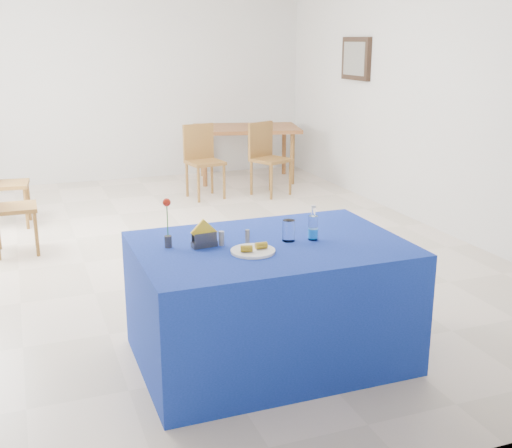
{
  "coord_description": "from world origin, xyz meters",
  "views": [
    {
      "loc": [
        -1.57,
        -5.64,
        1.94
      ],
      "look_at": [
        -0.34,
        -2.35,
        0.92
      ],
      "focal_mm": 45.0,
      "sensor_mm": 36.0,
      "label": 1
    }
  ],
  "objects_px": {
    "plate": "(253,251)",
    "oak_table": "(246,132)",
    "blue_table": "(270,301)",
    "chair_bg_right": "(266,153)",
    "chair_win_a": "(4,201)",
    "water_bottle": "(313,228)",
    "chair_bg_left": "(202,156)"
  },
  "relations": [
    {
      "from": "chair_win_a",
      "to": "water_bottle",
      "type": "bearing_deg",
      "value": -146.81
    },
    {
      "from": "water_bottle",
      "to": "chair_win_a",
      "type": "distance_m",
      "value": 3.32
    },
    {
      "from": "plate",
      "to": "chair_win_a",
      "type": "height_order",
      "value": "chair_win_a"
    },
    {
      "from": "chair_bg_left",
      "to": "plate",
      "type": "bearing_deg",
      "value": -111.23
    },
    {
      "from": "plate",
      "to": "chair_bg_left",
      "type": "relative_size",
      "value": 0.28
    },
    {
      "from": "water_bottle",
      "to": "chair_bg_left",
      "type": "xyz_separation_m",
      "value": [
        0.53,
        4.32,
        -0.3
      ]
    },
    {
      "from": "plate",
      "to": "chair_bg_right",
      "type": "xyz_separation_m",
      "value": [
        1.76,
        4.28,
        -0.24
      ]
    },
    {
      "from": "chair_bg_right",
      "to": "chair_win_a",
      "type": "xyz_separation_m",
      "value": [
        -3.13,
        -1.4,
        -0.02
      ]
    },
    {
      "from": "chair_bg_left",
      "to": "chair_bg_right",
      "type": "relative_size",
      "value": 0.99
    },
    {
      "from": "blue_table",
      "to": "water_bottle",
      "type": "height_order",
      "value": "water_bottle"
    },
    {
      "from": "blue_table",
      "to": "chair_bg_left",
      "type": "height_order",
      "value": "chair_bg_left"
    },
    {
      "from": "water_bottle",
      "to": "chair_win_a",
      "type": "relative_size",
      "value": 0.24
    },
    {
      "from": "chair_bg_right",
      "to": "chair_win_a",
      "type": "bearing_deg",
      "value": 179.51
    },
    {
      "from": "blue_table",
      "to": "oak_table",
      "type": "distance_m",
      "value": 5.32
    },
    {
      "from": "plate",
      "to": "oak_table",
      "type": "height_order",
      "value": "plate"
    },
    {
      "from": "plate",
      "to": "blue_table",
      "type": "relative_size",
      "value": 0.16
    },
    {
      "from": "blue_table",
      "to": "water_bottle",
      "type": "relative_size",
      "value": 7.44
    },
    {
      "from": "plate",
      "to": "oak_table",
      "type": "distance_m",
      "value": 5.49
    },
    {
      "from": "chair_bg_left",
      "to": "chair_win_a",
      "type": "bearing_deg",
      "value": -155.4
    },
    {
      "from": "water_bottle",
      "to": "chair_win_a",
      "type": "height_order",
      "value": "water_bottle"
    },
    {
      "from": "blue_table",
      "to": "oak_table",
      "type": "relative_size",
      "value": 0.98
    },
    {
      "from": "oak_table",
      "to": "chair_win_a",
      "type": "xyz_separation_m",
      "value": [
        -3.18,
        -2.3,
        -0.17
      ]
    },
    {
      "from": "water_bottle",
      "to": "chair_bg_right",
      "type": "relative_size",
      "value": 0.23
    },
    {
      "from": "blue_table",
      "to": "chair_bg_right",
      "type": "bearing_deg",
      "value": 68.87
    },
    {
      "from": "blue_table",
      "to": "oak_table",
      "type": "height_order",
      "value": "blue_table"
    },
    {
      "from": "oak_table",
      "to": "chair_bg_right",
      "type": "xyz_separation_m",
      "value": [
        -0.05,
        -0.9,
        -0.15
      ]
    },
    {
      "from": "plate",
      "to": "chair_bg_right",
      "type": "height_order",
      "value": "chair_bg_right"
    },
    {
      "from": "chair_bg_left",
      "to": "chair_bg_right",
      "type": "bearing_deg",
      "value": -19.05
    },
    {
      "from": "plate",
      "to": "chair_bg_left",
      "type": "xyz_separation_m",
      "value": [
        0.95,
        4.42,
        -0.24
      ]
    },
    {
      "from": "plate",
      "to": "chair_win_a",
      "type": "bearing_deg",
      "value": 115.44
    },
    {
      "from": "blue_table",
      "to": "chair_bg_right",
      "type": "distance_m",
      "value": 4.45
    },
    {
      "from": "blue_table",
      "to": "chair_win_a",
      "type": "bearing_deg",
      "value": 119.07
    }
  ]
}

